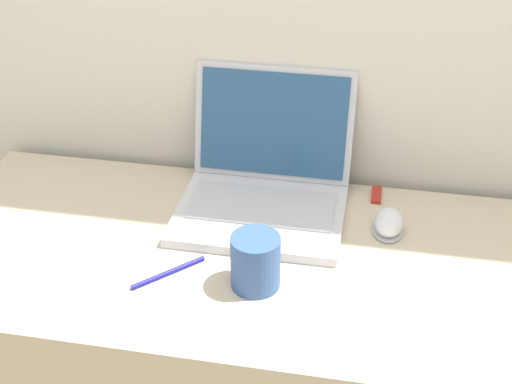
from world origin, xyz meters
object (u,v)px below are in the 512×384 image
(drink_cup, at_px, (255,261))
(pen, at_px, (168,273))
(computer_mouse, at_px, (389,223))
(usb_stick, at_px, (376,195))
(laptop, at_px, (265,182))

(drink_cup, bearing_deg, pen, -179.30)
(computer_mouse, relative_size, usb_stick, 1.46)
(laptop, relative_size, drink_cup, 3.31)
(computer_mouse, distance_m, usb_stick, 0.13)
(laptop, xyz_separation_m, usb_stick, (0.22, 0.07, -0.05))
(laptop, height_order, drink_cup, laptop)
(pen, bearing_deg, computer_mouse, 28.61)
(computer_mouse, bearing_deg, laptop, 168.93)
(computer_mouse, xyz_separation_m, pen, (-0.38, -0.21, -0.01))
(computer_mouse, height_order, pen, computer_mouse)
(usb_stick, relative_size, pen, 0.54)
(drink_cup, bearing_deg, usb_stick, 59.16)
(laptop, height_order, pen, laptop)
(drink_cup, relative_size, pen, 0.90)
(laptop, bearing_deg, usb_stick, 17.92)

